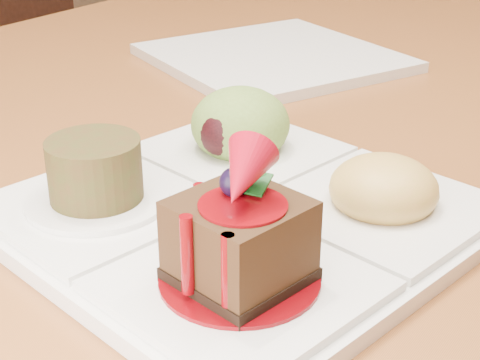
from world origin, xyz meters
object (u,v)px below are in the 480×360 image
Objects in this scene: chair_left at (33,64)px; sampler_plate at (243,194)px; dining_table at (406,88)px; second_plate at (273,58)px.

chair_left is 2.61× the size of sampler_plate.
dining_table is at bearing 111.16° from sampler_plate.
dining_table is 2.09× the size of chair_left.
second_plate is at bearing 129.76° from sampler_plate.
sampler_plate reaches higher than second_plate.
chair_left reaches higher than sampler_plate.
dining_table is 1.07m from chair_left.
chair_left is 3.41× the size of second_plate.
sampler_plate is (1.13, -0.75, 0.28)m from chair_left.
dining_table is at bearing 65.04° from second_plate.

